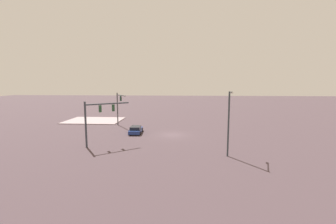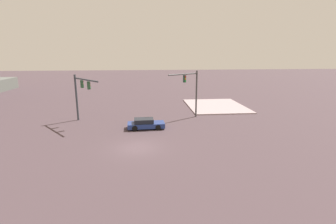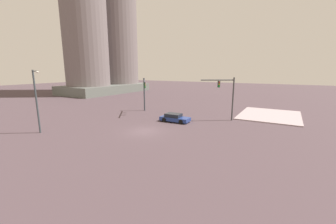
{
  "view_description": "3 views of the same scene",
  "coord_description": "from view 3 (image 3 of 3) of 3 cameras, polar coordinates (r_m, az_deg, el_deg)",
  "views": [
    {
      "loc": [
        -1.69,
        37.3,
        8.59
      ],
      "look_at": [
        0.71,
        0.13,
        3.77
      ],
      "focal_mm": 24.91,
      "sensor_mm": 36.0,
      "label": 1
    },
    {
      "loc": [
        -23.03,
        -0.8,
        8.86
      ],
      "look_at": [
        -0.36,
        -2.93,
        3.51
      ],
      "focal_mm": 27.19,
      "sensor_mm": 36.0,
      "label": 2
    },
    {
      "loc": [
        -20.18,
        -15.03,
        7.47
      ],
      "look_at": [
        2.79,
        -1.73,
        2.14
      ],
      "focal_mm": 22.23,
      "sensor_mm": 36.0,
      "label": 3
    }
  ],
  "objects": [
    {
      "name": "ground_plane",
      "position": [
        26.25,
        -6.36,
        -5.25
      ],
      "size": [
        219.48,
        219.48,
        0.0
      ],
      "primitive_type": "plane",
      "color": "#48383E"
    },
    {
      "name": "sidewalk_corner",
      "position": [
        38.95,
        26.09,
        -0.76
      ],
      "size": [
        11.84,
        9.19,
        0.15
      ],
      "primitive_type": "cube",
      "color": "#A59296",
      "rests_on": "ground"
    },
    {
      "name": "traffic_signal_near_corner",
      "position": [
        32.11,
        15.82,
        5.28
      ],
      "size": [
        2.83,
        4.3,
        6.46
      ],
      "rotation": [
        0.0,
        0.0,
        2.14
      ],
      "color": "#3F4040",
      "rests_on": "ground"
    },
    {
      "name": "traffic_signal_opposite_side",
      "position": [
        37.47,
        -6.51,
        6.28
      ],
      "size": [
        5.02,
        3.92,
        6.09
      ],
      "rotation": [
        0.0,
        0.0,
        -2.49
      ],
      "color": "#383E47",
      "rests_on": "ground"
    },
    {
      "name": "streetlamp_curved_arm",
      "position": [
        28.71,
        -32.37,
        3.57
      ],
      "size": [
        1.12,
        2.81,
        7.53
      ],
      "rotation": [
        0.0,
        0.0,
        -1.89
      ],
      "color": "#374045",
      "rests_on": "ground"
    },
    {
      "name": "sedan_car_approaching",
      "position": [
        30.76,
        1.81,
        -1.61
      ],
      "size": [
        2.08,
        4.43,
        1.21
      ],
      "rotation": [
        0.0,
        0.0,
        -1.53
      ],
      "color": "navy",
      "rests_on": "ground"
    }
  ]
}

